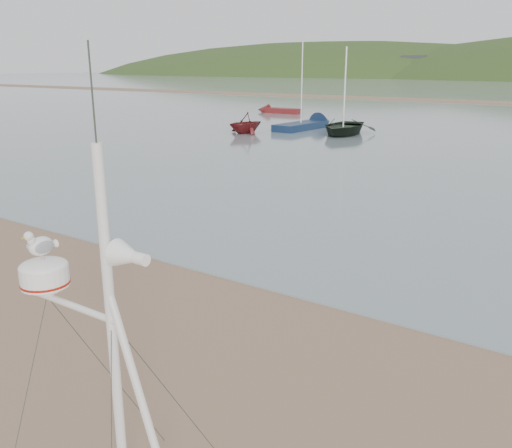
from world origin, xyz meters
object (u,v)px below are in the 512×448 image
Objects in this scene: boat_dark at (345,96)px; sailboat_blue_near at (314,124)px; boat_red at (245,113)px; mast_rig at (112,421)px; dinghy_red_far at (274,110)px.

sailboat_blue_near is (-3.86, 2.87, -2.35)m from boat_dark.
boat_red is 0.40× the size of sailboat_blue_near.
boat_red is at bearing 123.11° from mast_rig.
boat_red is at bearing -108.66° from sailboat_blue_near.
dinghy_red_far is (-9.59, 9.34, -0.01)m from sailboat_blue_near.
dinghy_red_far is at bearing 128.89° from boat_dark.
boat_red is at bearing -159.94° from boat_dark.
boat_dark reaches higher than dinghy_red_far.
mast_rig is 50.72m from dinghy_red_far.
boat_dark is 18.31m from dinghy_red_far.
dinghy_red_far is (-7.51, 15.49, -1.15)m from boat_red.
sailboat_blue_near reaches higher than mast_rig.
sailboat_blue_near is (-16.27, 34.28, -0.88)m from mast_rig.
boat_dark is at bearing 111.56° from mast_rig.
sailboat_blue_near reaches higher than boat_dark.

